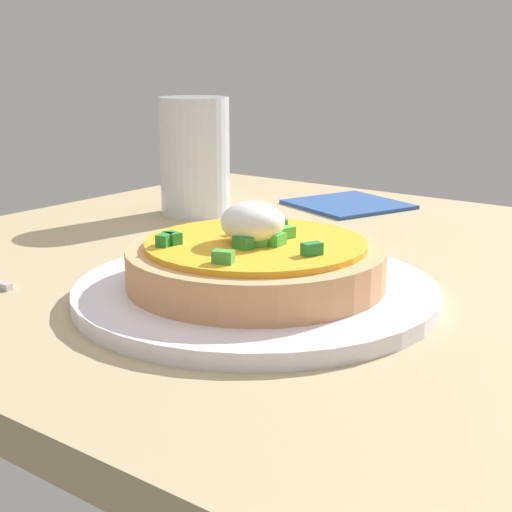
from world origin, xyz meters
TOP-DOWN VIEW (x-y plane):
  - dining_table at (0.00, 0.00)cm, footprint 90.74×64.50cm
  - plate at (-7.06, -10.98)cm, footprint 25.39×25.39cm
  - pizza at (-7.06, -11.01)cm, footprint 17.93×17.93cm
  - cup_near at (-29.78, 8.37)cm, footprint 7.36×7.36cm
  - napkin at (-18.76, 21.63)cm, footprint 14.34×14.34cm

SIDE VIEW (x-z plane):
  - dining_table at x=0.00cm, z-range 0.00..2.43cm
  - napkin at x=-18.76cm, z-range 2.43..2.83cm
  - plate at x=-7.06cm, z-range 2.43..3.55cm
  - pizza at x=-7.06cm, z-range 2.27..8.16cm
  - cup_near at x=-29.78cm, z-range 1.71..13.98cm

